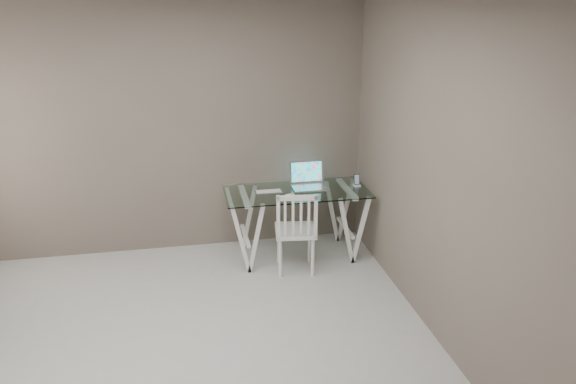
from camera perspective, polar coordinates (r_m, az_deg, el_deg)
room at (r=3.78m, az=-12.13°, el=3.95°), size 4.50×4.52×2.71m
desk at (r=5.99m, az=0.85°, el=-3.15°), size 1.50×0.70×0.75m
chair at (r=5.60m, az=0.82°, el=-3.73°), size 0.45×0.45×0.88m
laptop at (r=5.98m, az=2.06°, el=1.15°), size 0.37×0.30×0.26m
keyboard at (r=5.83m, az=-1.99°, el=0.05°), size 0.28×0.12×0.01m
mouse at (r=5.69m, az=0.16°, el=-0.34°), size 0.10×0.06×0.03m
phone_dock at (r=6.04m, az=6.99°, el=0.94°), size 0.07×0.07×0.13m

